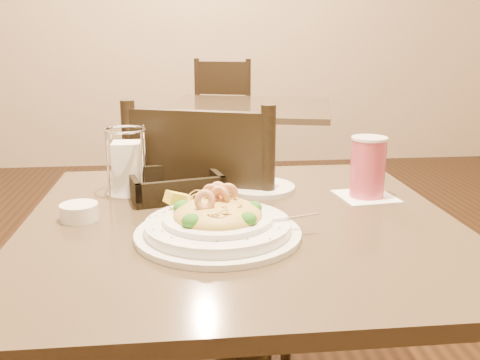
{
  "coord_description": "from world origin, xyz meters",
  "views": [
    {
      "loc": [
        -0.12,
        -1.06,
        1.09
      ],
      "look_at": [
        0.0,
        0.02,
        0.79
      ],
      "focal_mm": 40.0,
      "sensor_mm": 36.0,
      "label": 1
    }
  ],
  "objects": [
    {
      "name": "drink_glass",
      "position": [
        0.31,
        0.12,
        0.79
      ],
      "size": [
        0.14,
        0.14,
        0.15
      ],
      "rotation": [
        0.0,
        0.0,
        0.12
      ],
      "color": "white",
      "rests_on": "main_table"
    },
    {
      "name": "dining_chair_far",
      "position": [
        0.2,
        2.75,
        0.5
      ],
      "size": [
        0.53,
        0.53,
        0.93
      ],
      "rotation": [
        0.0,
        0.0,
        2.83
      ],
      "color": "black",
      "rests_on": "ground"
    },
    {
      "name": "dining_chair_near",
      "position": [
        -0.04,
        0.36,
        0.5
      ],
      "size": [
        0.54,
        0.54,
        0.93
      ],
      "rotation": [
        0.0,
        0.0,
        2.79
      ],
      "color": "black",
      "rests_on": "ground"
    },
    {
      "name": "bread_basket",
      "position": [
        -0.14,
        0.19,
        0.73
      ],
      "size": [
        0.24,
        0.21,
        0.06
      ],
      "rotation": [
        0.0,
        0.0,
        0.23
      ],
      "color": "black",
      "rests_on": "main_table"
    },
    {
      "name": "main_table",
      "position": [
        0.0,
        0.0,
        0.49
      ],
      "size": [
        0.9,
        0.9,
        0.71
      ],
      "color": "black",
      "rests_on": "ground"
    },
    {
      "name": "pasta_bowl",
      "position": [
        -0.06,
        -0.09,
        0.74
      ],
      "size": [
        0.35,
        0.32,
        0.1
      ],
      "rotation": [
        0.0,
        0.0,
        0.01
      ],
      "color": "white",
      "rests_on": "main_table"
    },
    {
      "name": "butter_ramekin",
      "position": [
        -0.34,
        0.03,
        0.73
      ],
      "size": [
        0.1,
        0.1,
        0.03
      ],
      "primitive_type": "cylinder",
      "rotation": [
        0.0,
        0.0,
        0.26
      ],
      "color": "white",
      "rests_on": "main_table"
    },
    {
      "name": "napkin_caddy",
      "position": [
        -0.25,
        0.21,
        0.78
      ],
      "size": [
        0.1,
        0.1,
        0.16
      ],
      "rotation": [
        0.0,
        0.0,
        0.41
      ],
      "color": "silver",
      "rests_on": "main_table"
    },
    {
      "name": "background_table",
      "position": [
        0.23,
        1.86,
        0.49
      ],
      "size": [
        1.09,
        1.09,
        0.71
      ],
      "rotation": [
        0.0,
        0.0,
        -0.25
      ],
      "color": "black",
      "rests_on": "ground"
    },
    {
      "name": "side_plate",
      "position": [
        0.07,
        0.21,
        0.72
      ],
      "size": [
        0.19,
        0.19,
        0.01
      ],
      "primitive_type": "cylinder",
      "rotation": [
        0.0,
        0.0,
        -0.12
      ],
      "color": "white",
      "rests_on": "main_table"
    }
  ]
}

